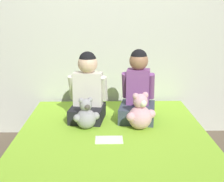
# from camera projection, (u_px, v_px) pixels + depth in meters

# --- Properties ---
(ground_plane) EXTENTS (14.00, 14.00, 0.00)m
(ground_plane) POSITION_uv_depth(u_px,v_px,m) (113.00, 182.00, 2.50)
(ground_plane) COLOR brown
(wall_behind_bed) EXTENTS (8.00, 0.06, 2.50)m
(wall_behind_bed) POSITION_uv_depth(u_px,v_px,m) (110.00, 18.00, 3.24)
(wall_behind_bed) COLOR beige
(wall_behind_bed) RESTS_ON ground_plane
(bed) EXTENTS (1.54, 2.03, 0.38)m
(bed) POSITION_uv_depth(u_px,v_px,m) (113.00, 161.00, 2.45)
(bed) COLOR #473828
(bed) RESTS_ON ground_plane
(child_on_left) EXTENTS (0.36, 0.37, 0.61)m
(child_on_left) POSITION_uv_depth(u_px,v_px,m) (88.00, 91.00, 2.77)
(child_on_left) COLOR black
(child_on_left) RESTS_ON bed
(child_on_right) EXTENTS (0.36, 0.42, 0.63)m
(child_on_right) POSITION_uv_depth(u_px,v_px,m) (138.00, 92.00, 2.78)
(child_on_right) COLOR #384251
(child_on_right) RESTS_ON bed
(teddy_bear_held_by_left_child) EXTENTS (0.21, 0.17, 0.27)m
(teddy_bear_held_by_left_child) POSITION_uv_depth(u_px,v_px,m) (86.00, 116.00, 2.58)
(teddy_bear_held_by_left_child) COLOR #939399
(teddy_bear_held_by_left_child) RESTS_ON bed
(teddy_bear_held_by_right_child) EXTENTS (0.25, 0.20, 0.31)m
(teddy_bear_held_by_right_child) POSITION_uv_depth(u_px,v_px,m) (140.00, 114.00, 2.57)
(teddy_bear_held_by_right_child) COLOR #DBA3B2
(teddy_bear_held_by_right_child) RESTS_ON bed
(sign_card) EXTENTS (0.21, 0.15, 0.00)m
(sign_card) POSITION_uv_depth(u_px,v_px,m) (109.00, 140.00, 2.37)
(sign_card) COLOR white
(sign_card) RESTS_ON bed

